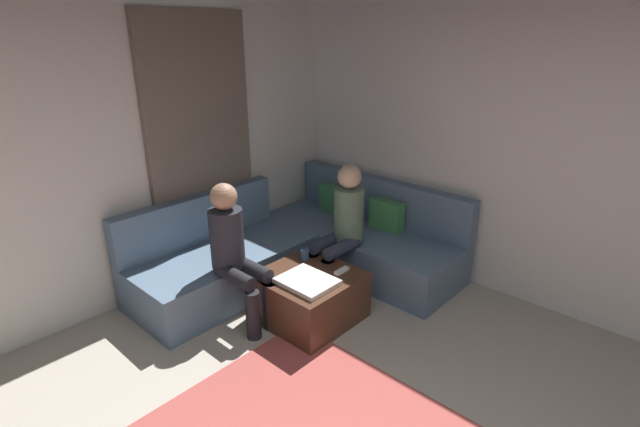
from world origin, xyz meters
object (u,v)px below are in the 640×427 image
object	(u,v)px
coffee_mug	(305,254)
ottoman	(309,296)
sectional_couch	(304,248)
person_on_couch_side	(235,249)
game_remote	(342,271)
person_on_couch_back	(342,224)

from	to	relation	value
coffee_mug	ottoman	bearing A→B (deg)	-39.29
sectional_couch	person_on_couch_side	distance (m)	1.03
sectional_couch	ottoman	size ratio (longest dim) A/B	3.36
sectional_couch	game_remote	bearing A→B (deg)	-22.28
sectional_couch	game_remote	world-z (taller)	sectional_couch
coffee_mug	game_remote	size ratio (longest dim) A/B	0.63
game_remote	person_on_couch_back	world-z (taller)	person_on_couch_back
game_remote	sectional_couch	bearing A→B (deg)	157.72
coffee_mug	sectional_couch	bearing A→B (deg)	135.68
ottoman	person_on_couch_back	distance (m)	0.75
coffee_mug	game_remote	bearing A→B (deg)	5.71
sectional_couch	person_on_couch_back	world-z (taller)	person_on_couch_back
game_remote	person_on_couch_side	distance (m)	0.91
ottoman	coffee_mug	distance (m)	0.38
ottoman	person_on_couch_side	size ratio (longest dim) A/B	0.63
sectional_couch	ottoman	bearing A→B (deg)	-42.50
person_on_couch_back	person_on_couch_side	distance (m)	1.05
person_on_couch_side	person_on_couch_back	bearing A→B (deg)	163.36
person_on_couch_back	game_remote	bearing A→B (deg)	130.48
ottoman	person_on_couch_side	distance (m)	0.75
coffee_mug	person_on_couch_side	xyz separation A→B (m)	(-0.21, -0.60, 0.19)
ottoman	person_on_couch_side	bearing A→B (deg)	-136.10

